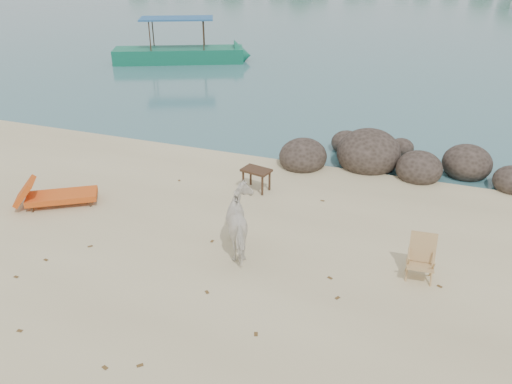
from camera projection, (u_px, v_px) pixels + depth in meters
boulders at (388, 159)px, 13.78m from camera, size 6.56×3.03×1.32m
cow at (243, 224)px, 9.89m from camera, size 1.33×1.61×1.24m
side_table at (256, 181)px, 12.45m from camera, size 0.78×0.59×0.56m
lounge_chair at (62, 194)px, 11.78m from camera, size 2.05×1.65×0.59m
deck_chair at (421, 261)px, 9.10m from camera, size 0.57×0.61×0.82m
boat_near at (177, 25)px, 25.38m from camera, size 7.48×4.62×3.61m
dead_leaves at (180, 283)px, 9.19m from camera, size 8.89×7.48×0.00m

